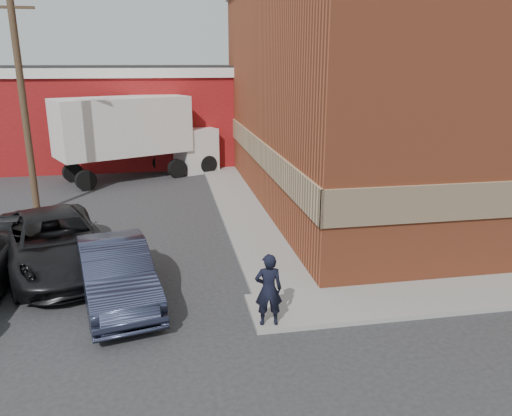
{
  "coord_description": "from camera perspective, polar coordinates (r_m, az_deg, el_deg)",
  "views": [
    {
      "loc": [
        -2.29,
        -11.45,
        5.85
      ],
      "look_at": [
        0.44,
        3.52,
        1.35
      ],
      "focal_mm": 35.0,
      "sensor_mm": 36.0,
      "label": 1
    }
  ],
  "objects": [
    {
      "name": "sidewalk_west",
      "position": [
        21.45,
        -2.22,
        0.78
      ],
      "size": [
        1.8,
        18.0,
        0.12
      ],
      "primitive_type": "cube",
      "color": "gray",
      "rests_on": "ground"
    },
    {
      "name": "ground",
      "position": [
        13.06,
        0.88,
        -10.16
      ],
      "size": [
        90.0,
        90.0,
        0.0
      ],
      "primitive_type": "plane",
      "color": "#28282B",
      "rests_on": "ground"
    },
    {
      "name": "warehouse",
      "position": [
        31.81,
        -17.28,
        10.25
      ],
      "size": [
        16.3,
        8.3,
        5.6
      ],
      "color": "maroon",
      "rests_on": "ground"
    },
    {
      "name": "box_truck",
      "position": [
        26.36,
        -13.29,
        8.48
      ],
      "size": [
        8.65,
        5.77,
        4.14
      ],
      "rotation": [
        0.0,
        0.0,
        0.43
      ],
      "color": "silver",
      "rests_on": "ground"
    },
    {
      "name": "sedan",
      "position": [
        13.06,
        -15.71,
        -7.1
      ],
      "size": [
        2.58,
        4.89,
        1.53
      ],
      "primitive_type": "imported",
      "rotation": [
        0.0,
        0.0,
        0.22
      ],
      "color": "#272B41",
      "rests_on": "ground"
    },
    {
      "name": "man",
      "position": [
        11.23,
        1.44,
        -9.3
      ],
      "size": [
        0.65,
        0.46,
        1.7
      ],
      "primitive_type": "imported",
      "rotation": [
        0.0,
        0.0,
        3.06
      ],
      "color": "black",
      "rests_on": "sidewalk_south"
    },
    {
      "name": "suv_a",
      "position": [
        15.53,
        -21.96,
        -3.65
      ],
      "size": [
        4.64,
        6.54,
        1.66
      ],
      "primitive_type": "imported",
      "rotation": [
        0.0,
        0.0,
        0.35
      ],
      "color": "black",
      "rests_on": "ground"
    },
    {
      "name": "brick_building",
      "position": [
        23.14,
        17.91,
        12.8
      ],
      "size": [
        14.25,
        18.25,
        9.36
      ],
      "color": "#9E4728",
      "rests_on": "ground"
    },
    {
      "name": "utility_pole",
      "position": [
        21.13,
        -25.19,
        11.95
      ],
      "size": [
        2.0,
        0.26,
        9.0
      ],
      "color": "#4D3826",
      "rests_on": "ground"
    }
  ]
}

